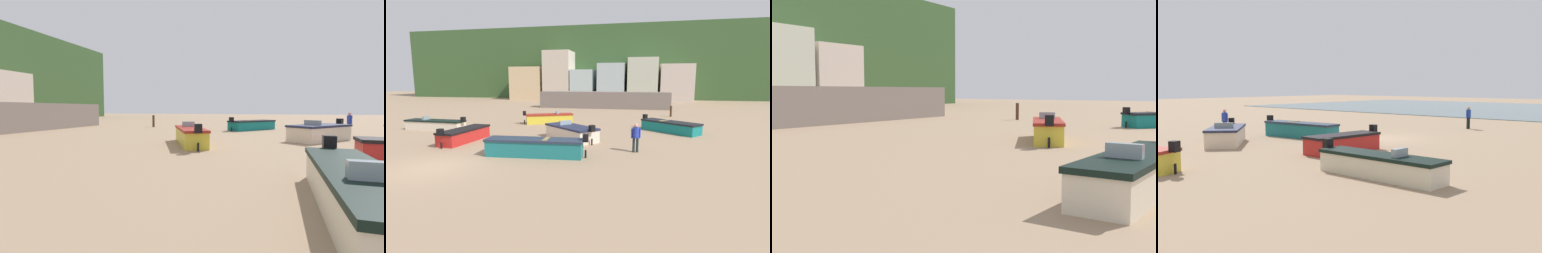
{
  "view_description": "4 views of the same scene",
  "coord_description": "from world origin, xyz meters",
  "views": [
    {
      "loc": [
        -12.0,
        10.39,
        1.86
      ],
      "look_at": [
        -0.74,
        13.69,
        1.07
      ],
      "focal_mm": 24.61,
      "sensor_mm": 36.0,
      "label": 1
    },
    {
      "loc": [
        9.18,
        -10.94,
        3.96
      ],
      "look_at": [
        5.12,
        8.2,
        0.8
      ],
      "focal_mm": 26.67,
      "sensor_mm": 36.0,
      "label": 2
    },
    {
      "loc": [
        -16.37,
        6.67,
        2.09
      ],
      "look_at": [
        -2.14,
        16.32,
        0.73
      ],
      "focal_mm": 42.42,
      "sensor_mm": 36.0,
      "label": 3
    },
    {
      "loc": [
        -16.11,
        20.85,
        3.21
      ],
      "look_at": [
        -1.54,
        4.55,
        1.14
      ],
      "focal_mm": 41.48,
      "sensor_mm": 36.0,
      "label": 4
    }
  ],
  "objects": [
    {
      "name": "ground_plane",
      "position": [
        0.0,
        0.0,
        0.0
      ],
      "size": [
        160.0,
        160.0,
        0.0
      ],
      "primitive_type": "plane",
      "color": "#9B7F62"
    },
    {
      "name": "headland_hill",
      "position": [
        0.0,
        66.0,
        7.74
      ],
      "size": [
        90.0,
        32.0,
        15.48
      ],
      "primitive_type": "cube",
      "color": "#35552C",
      "rests_on": "ground"
    },
    {
      "name": "harbor_pier",
      "position": [
        4.26,
        30.0,
        1.18
      ],
      "size": [
        18.44,
        2.4,
        2.36
      ],
      "primitive_type": "cube",
      "color": "slate",
      "rests_on": "ground"
    },
    {
      "name": "townhouse_far_left",
      "position": [
        -13.71,
        46.52,
        3.37
      ],
      "size": [
        6.59,
        5.05,
        6.73
      ],
      "primitive_type": "cube",
      "color": "#D7B889",
      "rests_on": "ground"
    },
    {
      "name": "townhouse_left",
      "position": [
        -7.11,
        47.27,
        4.94
      ],
      "size": [
        5.44,
        6.55,
        9.87
      ],
      "primitive_type": "cube",
      "color": "beige",
      "rests_on": "ground"
    },
    {
      "name": "townhouse_centre_left",
      "position": [
        -1.95,
        47.32,
        3.03
      ],
      "size": [
        4.48,
        6.63,
        6.06
      ],
      "primitive_type": "cube",
      "color": "#AFC4C7",
      "rests_on": "ground"
    },
    {
      "name": "townhouse_centre",
      "position": [
        3.81,
        46.93,
        3.63
      ],
      "size": [
        5.26,
        5.86,
        7.26
      ],
      "primitive_type": "cube",
      "color": "#ACBEC3",
      "rests_on": "ground"
    },
    {
      "name": "townhouse_centre_right",
      "position": [
        9.79,
        47.34,
        4.12
      ],
      "size": [
        5.62,
        6.67,
        8.24
      ],
      "primitive_type": "cube",
      "color": "beige",
      "rests_on": "ground"
    },
    {
      "name": "townhouse_right",
      "position": [
        16.06,
        47.21,
        3.49
      ],
      "size": [
        5.98,
        6.41,
        6.99
      ],
      "primitive_type": "cube",
      "color": "beige",
      "rests_on": "ground"
    },
    {
      "name": "boat_teal_0",
      "position": [
        3.91,
        2.95,
        0.48
      ],
      "size": [
        5.48,
        1.58,
        1.25
      ],
      "rotation": [
        0.0,
        0.0,
        1.64
      ],
      "color": "#1A6E72",
      "rests_on": "ground"
    },
    {
      "name": "boat_red_1",
      "position": [
        -1.91,
        5.46,
        0.44
      ],
      "size": [
        1.57,
        4.3,
        1.18
      ],
      "rotation": [
        0.0,
        0.0,
        6.21
      ],
      "color": "red",
      "rests_on": "ground"
    },
    {
      "name": "boat_cream_2",
      "position": [
        4.8,
        7.53,
        0.48
      ],
      "size": [
        4.19,
        3.95,
        1.25
      ],
      "rotation": [
        0.0,
        0.0,
        0.86
      ],
      "color": "beige",
      "rests_on": "ground"
    },
    {
      "name": "boat_cream_3",
      "position": [
        -6.79,
        8.89,
        0.42
      ],
      "size": [
        5.22,
        1.36,
        1.14
      ],
      "rotation": [
        0.0,
        0.0,
        1.54
      ],
      "color": "beige",
      "rests_on": "ground"
    },
    {
      "name": "boat_yellow_4",
      "position": [
        1.08,
        14.31,
        0.46
      ],
      "size": [
        4.48,
        2.93,
        1.21
      ],
      "rotation": [
        0.0,
        0.0,
        5.15
      ],
      "color": "gold",
      "rests_on": "ground"
    },
    {
      "name": "boat_teal_5",
      "position": [
        11.62,
        11.83,
        0.43
      ],
      "size": [
        4.46,
        4.05,
        1.17
      ],
      "rotation": [
        0.0,
        0.0,
        4.02
      ],
      "color": "#127473",
      "rests_on": "ground"
    },
    {
      "name": "mooring_post_near_water",
      "position": [
        12.72,
        21.75,
        0.6
      ],
      "size": [
        0.23,
        0.23,
        1.21
      ],
      "primitive_type": "cylinder",
      "color": "#492D1B",
      "rests_on": "ground"
    },
    {
      "name": "beach_walker_foreground",
      "position": [
        9.1,
        4.87,
        0.95
      ],
      "size": [
        0.54,
        0.41,
        1.62
      ],
      "rotation": [
        0.0,
        0.0,
        0.22
      ],
      "color": "#1C282B",
      "rests_on": "ground"
    }
  ]
}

